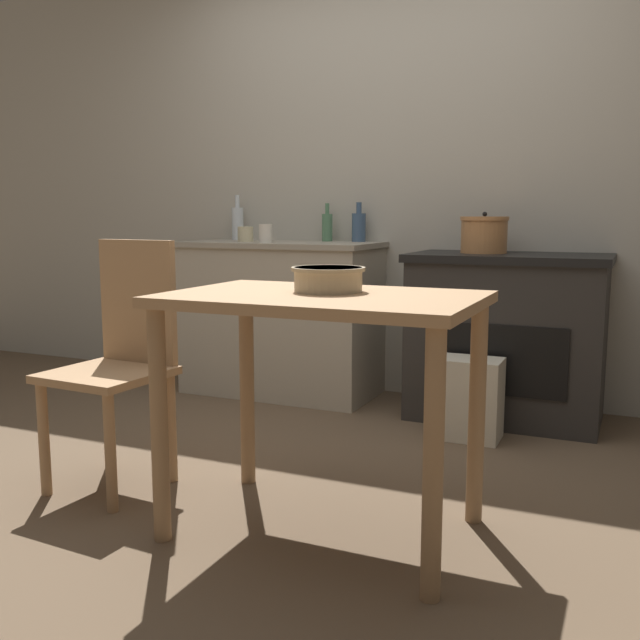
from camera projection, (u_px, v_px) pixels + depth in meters
name	position (u px, v px, depth m)	size (l,w,h in m)	color
ground_plane	(272.00, 479.00, 2.84)	(14.00, 14.00, 0.00)	brown
wall_back	(399.00, 174.00, 4.08)	(8.00, 0.07, 2.55)	#B2AD9E
counter_cabinet	(282.00, 318.00, 4.17)	(1.13, 0.57, 0.89)	#B2A893
stove	(507.00, 336.00, 3.64)	(0.98, 0.59, 0.85)	#2D2B28
work_table	(323.00, 336.00, 2.28)	(0.98, 0.65, 0.79)	#A87F56
chair	(120.00, 357.00, 2.74)	(0.42, 0.42, 0.95)	#A87F56
flour_sack	(469.00, 399.00, 3.33)	(0.29, 0.20, 0.38)	beige
stock_pot	(484.00, 235.00, 3.64)	(0.24, 0.24, 0.21)	#B77A47
mixing_bowl_large	(328.00, 278.00, 2.32)	(0.24, 0.24, 0.08)	tan
bottle_far_left	(327.00, 227.00, 4.18)	(0.06, 0.06, 0.22)	#517F5B
bottle_left	(359.00, 227.00, 4.11)	(0.08, 0.08, 0.23)	#3D5675
bottle_mid_left	(238.00, 223.00, 4.42)	(0.07, 0.07, 0.28)	silver
cup_center_left	(266.00, 233.00, 3.95)	(0.07, 0.07, 0.10)	silver
cup_center	(245.00, 234.00, 4.11)	(0.09, 0.09, 0.09)	beige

